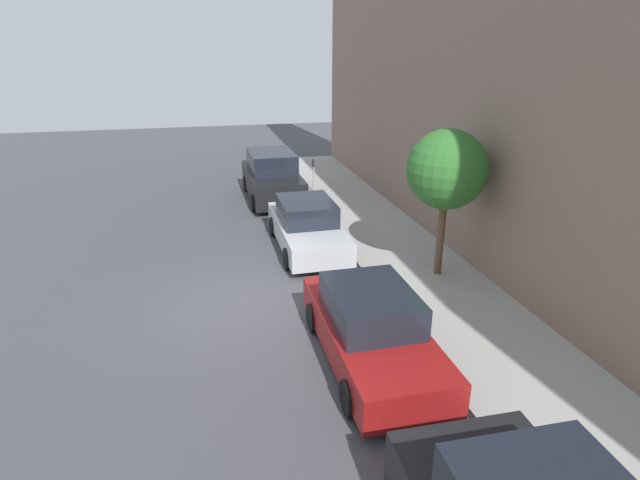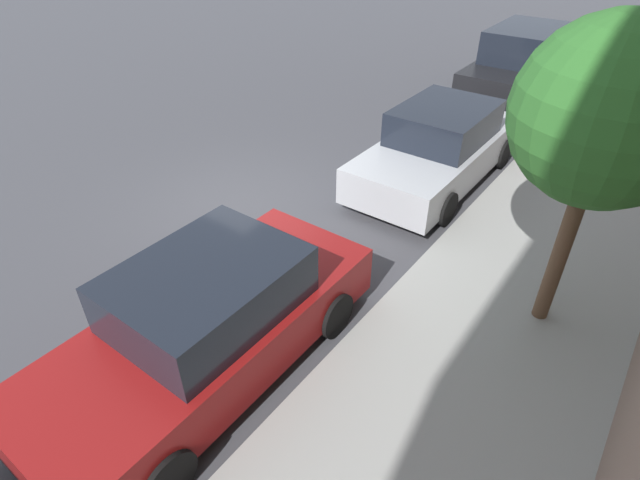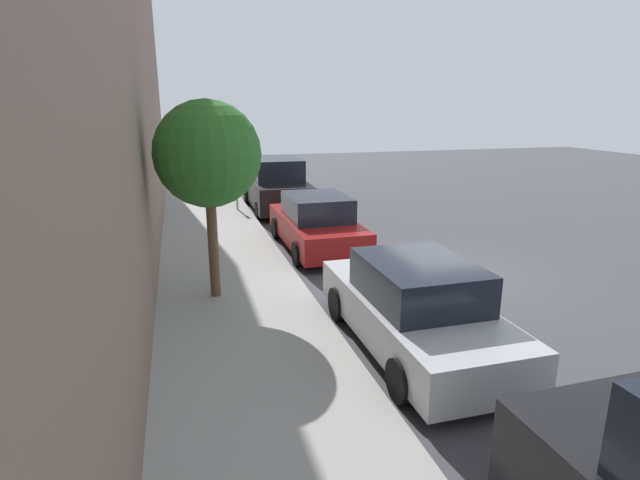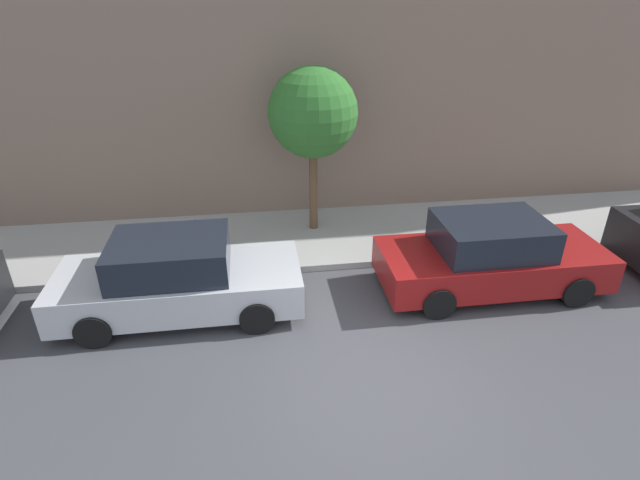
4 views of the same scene
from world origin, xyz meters
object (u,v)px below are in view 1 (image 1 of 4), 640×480
parked_suv_fourth (272,177)px  street_tree (447,170)px  parked_sedan_second (371,328)px  parked_sedan_third (307,226)px  parking_meter_far (314,171)px

parked_suv_fourth → street_tree: (3.25, -8.56, 2.07)m
parked_sedan_second → parked_suv_fourth: bearing=91.1°
parked_sedan_third → street_tree: (3.00, -2.95, 2.28)m
parked_sedan_third → parked_suv_fourth: (-0.26, 5.62, 0.21)m
parking_meter_far → street_tree: (1.46, -8.78, 1.98)m
parked_sedan_third → parked_sedan_second: bearing=-90.3°
parking_meter_far → street_tree: 9.12m
parked_sedan_third → street_tree: 4.78m
parked_sedan_second → parking_meter_far: (1.57, 11.98, 0.30)m
parked_sedan_third → street_tree: size_ratio=1.16×
parked_sedan_second → parked_sedan_third: size_ratio=1.00×
parked_suv_fourth → street_tree: 9.39m
parked_sedan_second → parking_meter_far: size_ratio=3.17×
parked_sedan_third → parked_suv_fourth: size_ratio=0.93×
parked_suv_fourth → street_tree: bearing=-69.2°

